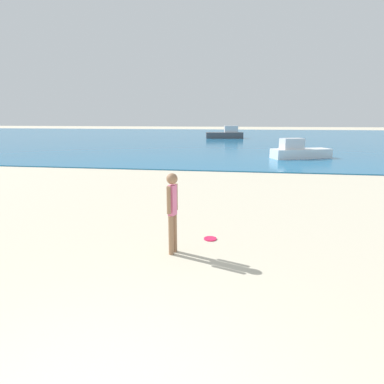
{
  "coord_description": "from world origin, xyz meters",
  "views": [
    {
      "loc": [
        1.23,
        -1.92,
        2.7
      ],
      "look_at": [
        -0.02,
        6.35,
        0.75
      ],
      "focal_mm": 29.75,
      "sensor_mm": 36.0,
      "label": 1
    }
  ],
  "objects_px": {
    "person_standing": "(172,209)",
    "boat_far": "(226,134)",
    "boat_near": "(299,151)",
    "frisbee": "(210,239)"
  },
  "relations": [
    {
      "from": "person_standing",
      "to": "boat_far",
      "type": "height_order",
      "value": "boat_far"
    },
    {
      "from": "boat_near",
      "to": "boat_far",
      "type": "bearing_deg",
      "value": 85.07
    },
    {
      "from": "person_standing",
      "to": "frisbee",
      "type": "bearing_deg",
      "value": -23.61
    },
    {
      "from": "boat_far",
      "to": "frisbee",
      "type": "bearing_deg",
      "value": 83.86
    },
    {
      "from": "boat_near",
      "to": "boat_far",
      "type": "distance_m",
      "value": 21.56
    },
    {
      "from": "frisbee",
      "to": "boat_near",
      "type": "height_order",
      "value": "boat_near"
    },
    {
      "from": "person_standing",
      "to": "frisbee",
      "type": "distance_m",
      "value": 1.44
    },
    {
      "from": "frisbee",
      "to": "person_standing",
      "type": "bearing_deg",
      "value": -128.73
    },
    {
      "from": "boat_near",
      "to": "boat_far",
      "type": "xyz_separation_m",
      "value": [
        -5.82,
        20.76,
        0.11
      ]
    },
    {
      "from": "person_standing",
      "to": "boat_near",
      "type": "distance_m",
      "value": 17.0
    }
  ]
}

